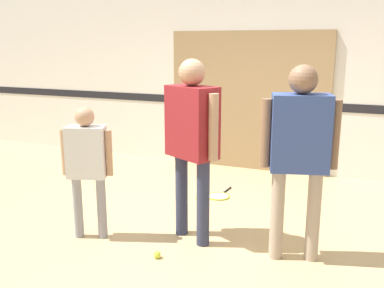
{
  "coord_description": "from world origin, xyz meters",
  "views": [
    {
      "loc": [
        1.36,
        -3.78,
        1.91
      ],
      "look_at": [
        -0.14,
        -0.13,
        0.98
      ],
      "focal_mm": 40.0,
      "sensor_mm": 36.0,
      "label": 1
    }
  ],
  "objects": [
    {
      "name": "wall_back",
      "position": [
        0.0,
        2.57,
        1.6
      ],
      "size": [
        16.0,
        0.07,
        3.2
      ],
      "color": "silver",
      "rests_on": "ground_plane"
    },
    {
      "name": "tennis_ball_by_spare_racket",
      "position": [
        -0.48,
        0.92,
        0.03
      ],
      "size": [
        0.07,
        0.07,
        0.07
      ],
      "primitive_type": "sphere",
      "color": "#CCE038",
      "rests_on": "ground_plane"
    },
    {
      "name": "ground_plane",
      "position": [
        0.0,
        0.0,
        0.0
      ],
      "size": [
        16.0,
        16.0,
        0.0
      ],
      "primitive_type": "plane",
      "color": "tan"
    },
    {
      "name": "racket_spare_on_floor",
      "position": [
        -0.27,
        1.13,
        0.01
      ],
      "size": [
        0.31,
        0.54,
        0.03
      ],
      "rotation": [
        0.0,
        0.0,
        1.46
      ],
      "color": "#C6D838",
      "rests_on": "ground_plane"
    },
    {
      "name": "person_student_right",
      "position": [
        0.86,
        -0.14,
        1.08
      ],
      "size": [
        0.64,
        0.39,
        1.74
      ],
      "rotation": [
        0.0,
        0.0,
        3.42
      ],
      "color": "tan",
      "rests_on": "ground_plane"
    },
    {
      "name": "person_student_left",
      "position": [
        -1.1,
        -0.47,
        0.82
      ],
      "size": [
        0.48,
        0.31,
        1.32
      ],
      "rotation": [
        0.0,
        0.0,
        0.33
      ],
      "color": "gray",
      "rests_on": "ground_plane"
    },
    {
      "name": "wall_panel",
      "position": [
        -0.31,
        2.51,
        1.05
      ],
      "size": [
        2.43,
        0.05,
        2.09
      ],
      "color": "#9E7F56",
      "rests_on": "ground_plane"
    },
    {
      "name": "tennis_ball_near_instructor",
      "position": [
        -0.28,
        -0.62,
        0.03
      ],
      "size": [
        0.07,
        0.07,
        0.07
      ],
      "primitive_type": "sphere",
      "color": "#CCE038",
      "rests_on": "ground_plane"
    },
    {
      "name": "person_instructor",
      "position": [
        -0.14,
        -0.13,
        1.1
      ],
      "size": [
        0.61,
        0.47,
        1.77
      ],
      "rotation": [
        0.0,
        0.0,
        -0.47
      ],
      "color": "#2D334C",
      "rests_on": "ground_plane"
    }
  ]
}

